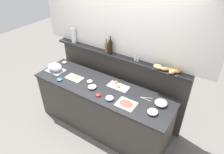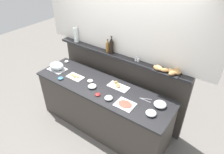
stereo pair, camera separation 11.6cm
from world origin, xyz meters
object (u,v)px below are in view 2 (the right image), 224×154
Objects in this scene: sandwich_platter_rear at (118,86)px; glass_bowl_medium at (109,98)px; wine_bottle_dark at (111,46)px; sandwich_platter_front at (75,77)px; pepper_shaker at (138,59)px; glass_bowl_large at (92,86)px; condiment_bowl_dark at (98,94)px; condiment_bowl_cream at (67,61)px; glass_bowl_extra at (160,104)px; serving_cloche at (57,66)px; salt_shaker at (136,59)px; vinegar_bottle_amber at (108,46)px; serving_tongs at (145,99)px; water_carafe at (76,35)px; condiment_bowl_red at (90,81)px; glass_bowl_small at (151,113)px; condiment_bowl_teal at (61,78)px; cold_cuts_platter at (125,104)px; bread_basket at (168,70)px.

sandwich_platter_rear is 2.81× the size of glass_bowl_medium.
wine_bottle_dark reaches higher than sandwich_platter_rear.
sandwich_platter_front is 1.17m from pepper_shaker.
wine_bottle_dark is (-0.02, 0.57, 0.51)m from glass_bowl_large.
sandwich_platter_front reaches higher than condiment_bowl_dark.
condiment_bowl_cream is (-1.37, 0.44, -0.01)m from glass_bowl_medium.
condiment_bowl_cream is (-2.08, 0.13, -0.02)m from glass_bowl_extra.
salt_shaker reaches higher than serving_cloche.
glass_bowl_medium is 0.69× the size of glass_bowl_extra.
glass_bowl_extra is 1.34m from vinegar_bottle_amber.
sandwich_platter_rear is at bearing -112.47° from salt_shaker.
water_carafe is (-1.72, 0.35, 0.53)m from serving_tongs.
sandwich_platter_rear is at bearing 14.95° from sandwich_platter_front.
pepper_shaker is at bearing 35.77° from condiment_bowl_red.
wine_bottle_dark is at bearing -5.67° from vinegar_bottle_amber.
wine_bottle_dark is at bearing -0.71° from water_carafe.
vinegar_bottle_amber is at bearing -179.84° from pepper_shaker.
glass_bowl_small is 1.75× the size of salt_shaker.
glass_bowl_large is 1.43× the size of condiment_bowl_red.
serving_tongs is (1.48, 0.36, -0.01)m from condiment_bowl_teal.
sandwich_platter_front is at bearing 177.40° from glass_bowl_small.
vinegar_bottle_amber is at bearing -179.82° from salt_shaker.
condiment_bowl_teal is at bearing -125.83° from vinegar_bottle_amber.
glass_bowl_medium is at bearing -95.45° from salt_shaker.
water_carafe reaches higher than serving_cloche.
salt_shaker reaches higher than sandwich_platter_front.
glass_bowl_extra reaches higher than condiment_bowl_red.
condiment_bowl_teal is at bearing -175.84° from glass_bowl_small.
pepper_shaker is at bearing 65.99° from condiment_bowl_dark.
pepper_shaker is (0.52, 0.01, -0.10)m from wine_bottle_dark.
serving_cloche is 0.91m from glass_bowl_large.
vinegar_bottle_amber is (-0.44, 0.31, 0.49)m from sandwich_platter_rear.
glass_bowl_large is at bearing 168.46° from glass_bowl_medium.
glass_bowl_large reaches higher than cold_cuts_platter.
serving_cloche is at bearing -174.13° from serving_tongs.
sandwich_platter_rear is 2.37× the size of glass_bowl_small.
pepper_shaker is (1.41, 0.53, 0.36)m from serving_cloche.
cold_cuts_platter is 2.89× the size of condiment_bowl_red.
salt_shaker reaches higher than sandwich_platter_rear.
water_carafe is (-1.06, 0.68, 0.52)m from condiment_bowl_dark.
bread_basket is at bearing 59.37° from cold_cuts_platter.
pepper_shaker reaches higher than glass_bowl_small.
sandwich_platter_rear is 4.13× the size of pepper_shaker.
pepper_shaker is at bearing 104.74° from cold_cuts_platter.
condiment_bowl_teal is 0.54m from condiment_bowl_red.
glass_bowl_small is (1.98, -0.06, -0.05)m from serving_cloche.
water_carafe is (-0.86, 0.58, 0.51)m from glass_bowl_large.
vinegar_bottle_amber is (-0.50, 0.66, 0.47)m from glass_bowl_medium.
sandwich_platter_front is 3.66× the size of condiment_bowl_cream.
wine_bottle_dark reaches higher than glass_bowl_small.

